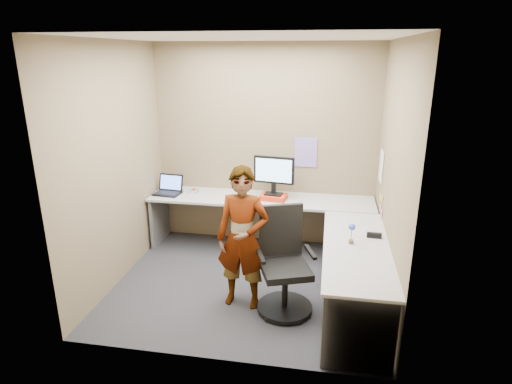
% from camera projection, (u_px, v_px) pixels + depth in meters
% --- Properties ---
extents(ground, '(3.00, 3.00, 0.00)m').
position_uv_depth(ground, '(247.00, 284.00, 4.96)').
color(ground, '#232328').
rests_on(ground, ground).
extents(wall_back, '(3.00, 0.00, 3.00)m').
position_uv_depth(wall_back, '(265.00, 147.00, 5.76)').
color(wall_back, brown).
rests_on(wall_back, ground).
extents(wall_right, '(0.00, 2.70, 2.70)m').
position_uv_depth(wall_right, '(392.00, 179.00, 4.30)').
color(wall_right, brown).
rests_on(wall_right, ground).
extents(wall_left, '(0.00, 2.70, 2.70)m').
position_uv_depth(wall_left, '(115.00, 166.00, 4.79)').
color(wall_left, brown).
rests_on(wall_left, ground).
extents(ceiling, '(3.00, 3.00, 0.00)m').
position_uv_depth(ceiling, '(245.00, 37.00, 4.12)').
color(ceiling, white).
rests_on(ceiling, wall_back).
extents(desk, '(2.98, 2.58, 0.73)m').
position_uv_depth(desk, '(289.00, 227.00, 5.07)').
color(desk, '#B2B2B2').
rests_on(desk, ground).
extents(paper_ream, '(0.36, 0.28, 0.07)m').
position_uv_depth(paper_ream, '(273.00, 197.00, 5.59)').
color(paper_ream, red).
rests_on(paper_ream, desk).
extents(monitor, '(0.53, 0.18, 0.50)m').
position_uv_depth(monitor, '(274.00, 172.00, 5.50)').
color(monitor, black).
rests_on(monitor, paper_ream).
extents(laptop, '(0.37, 0.32, 0.25)m').
position_uv_depth(laptop, '(169.00, 189.00, 5.83)').
color(laptop, black).
rests_on(laptop, desk).
extents(trackball_mouse, '(0.12, 0.08, 0.07)m').
position_uv_depth(trackball_mouse, '(194.00, 191.00, 5.85)').
color(trackball_mouse, '#B7B7BC').
rests_on(trackball_mouse, desk).
extents(origami, '(0.10, 0.10, 0.06)m').
position_uv_depth(origami, '(238.00, 199.00, 5.52)').
color(origami, white).
rests_on(origami, desk).
extents(stapler, '(0.15, 0.05, 0.05)m').
position_uv_depth(stapler, '(374.00, 235.00, 4.43)').
color(stapler, black).
rests_on(stapler, desk).
extents(flower, '(0.07, 0.07, 0.22)m').
position_uv_depth(flower, '(352.00, 230.00, 4.26)').
color(flower, brown).
rests_on(flower, desk).
extents(calendar_purple, '(0.30, 0.01, 0.40)m').
position_uv_depth(calendar_purple, '(306.00, 152.00, 5.67)').
color(calendar_purple, '#846BB7').
rests_on(calendar_purple, wall_back).
extents(calendar_white, '(0.01, 0.28, 0.38)m').
position_uv_depth(calendar_white, '(381.00, 166.00, 5.17)').
color(calendar_white, white).
rests_on(calendar_white, wall_right).
extents(sticky_note_a, '(0.01, 0.07, 0.07)m').
position_uv_depth(sticky_note_a, '(382.00, 199.00, 4.94)').
color(sticky_note_a, '#F2E059').
rests_on(sticky_note_a, wall_right).
extents(sticky_note_b, '(0.01, 0.07, 0.07)m').
position_uv_depth(sticky_note_b, '(381.00, 208.00, 5.03)').
color(sticky_note_b, pink).
rests_on(sticky_note_b, wall_right).
extents(sticky_note_c, '(0.01, 0.07, 0.07)m').
position_uv_depth(sticky_note_c, '(381.00, 213.00, 4.92)').
color(sticky_note_c, pink).
rests_on(sticky_note_c, wall_right).
extents(sticky_note_d, '(0.01, 0.07, 0.07)m').
position_uv_depth(sticky_note_d, '(380.00, 197.00, 5.09)').
color(sticky_note_d, '#F2E059').
rests_on(sticky_note_d, wall_right).
extents(office_chair, '(0.62, 0.61, 1.08)m').
position_uv_depth(office_chair, '(284.00, 270.00, 4.38)').
color(office_chair, black).
rests_on(office_chair, ground).
extents(person, '(0.57, 0.40, 1.50)m').
position_uv_depth(person, '(243.00, 239.00, 4.36)').
color(person, '#999399').
rests_on(person, ground).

